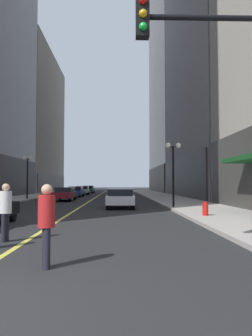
% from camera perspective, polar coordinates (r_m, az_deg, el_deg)
% --- Properties ---
extents(ground_plane, '(200.00, 200.00, 0.00)m').
position_cam_1_polar(ground_plane, '(39.01, -5.48, -5.31)').
color(ground_plane, '#262628').
extents(sidewalk_left, '(4.50, 78.00, 0.15)m').
position_cam_1_polar(sidewalk_left, '(40.42, -17.27, -5.00)').
color(sidewalk_left, '#ADA8A0').
rests_on(sidewalk_left, ground).
extents(sidewalk_right, '(4.50, 78.00, 0.15)m').
position_cam_1_polar(sidewalk_right, '(39.31, 6.65, -5.18)').
color(sidewalk_right, '#ADA8A0').
rests_on(sidewalk_right, ground).
extents(lane_centre_stripe, '(0.16, 70.00, 0.01)m').
position_cam_1_polar(lane_centre_stripe, '(39.01, -5.48, -5.30)').
color(lane_centre_stripe, '#E5D64C').
rests_on(lane_centre_stripe, ground).
extents(building_left_far, '(13.53, 26.00, 28.05)m').
position_cam_1_polar(building_left_far, '(68.01, -18.63, 7.71)').
color(building_left_far, '#A8A399').
rests_on(building_left_far, ground).
extents(building_right_mid, '(10.76, 24.00, 40.55)m').
position_cam_1_polar(building_right_mid, '(44.57, 16.96, 21.79)').
color(building_right_mid, gray).
rests_on(building_right_mid, ground).
extents(building_right_far, '(12.60, 26.00, 55.16)m').
position_cam_1_polar(building_right_far, '(70.31, 10.67, 18.74)').
color(building_right_far, gray).
rests_on(building_right_far, ground).
extents(car_white, '(1.93, 4.53, 1.32)m').
position_cam_1_polar(car_white, '(21.78, -1.00, -5.39)').
color(car_white, silver).
rests_on(car_white, ground).
extents(car_maroon, '(1.84, 4.58, 1.32)m').
position_cam_1_polar(car_maroon, '(31.30, -11.08, -4.56)').
color(car_maroon, maroon).
rests_on(car_maroon, ground).
extents(car_blue, '(1.79, 4.53, 1.32)m').
position_cam_1_polar(car_blue, '(40.28, -9.14, -4.19)').
color(car_blue, navy).
rests_on(car_blue, ground).
extents(car_silver, '(2.06, 4.82, 1.32)m').
position_cam_1_polar(car_silver, '(48.78, -7.91, -3.95)').
color(car_silver, '#B7B7BC').
rests_on(car_silver, ground).
extents(car_green, '(1.88, 4.52, 1.32)m').
position_cam_1_polar(car_green, '(56.63, -6.74, -3.81)').
color(car_green, '#196038').
rests_on(car_green, ground).
extents(pedestrian_in_red_jacket, '(0.44, 0.44, 1.67)m').
position_cam_1_polar(pedestrian_in_red_jacket, '(6.55, -14.26, -9.00)').
color(pedestrian_in_red_jacket, black).
rests_on(pedestrian_in_red_jacket, ground).
extents(pedestrian_in_white_shirt, '(0.39, 0.39, 1.69)m').
position_cam_1_polar(pedestrian_in_white_shirt, '(9.85, -21.06, -6.75)').
color(pedestrian_in_white_shirt, black).
rests_on(pedestrian_in_white_shirt, ground).
extents(traffic_light_near_right, '(3.43, 0.35, 5.65)m').
position_cam_1_polar(traffic_light_near_right, '(7.25, 20.77, 13.81)').
color(traffic_light_near_right, black).
rests_on(traffic_light_near_right, ground).
extents(street_lamp_left_far, '(1.06, 0.36, 4.43)m').
position_cam_1_polar(street_lamp_left_far, '(33.03, -17.48, 0.01)').
color(street_lamp_left_far, black).
rests_on(street_lamp_left_far, ground).
extents(street_lamp_right_mid, '(1.06, 0.36, 4.43)m').
position_cam_1_polar(street_lamp_right_mid, '(21.24, 8.57, 1.43)').
color(street_lamp_right_mid, black).
rests_on(street_lamp_right_mid, ground).
extents(fire_hydrant_right, '(0.28, 0.28, 0.80)m').
position_cam_1_polar(fire_hydrant_right, '(15.67, 14.23, -7.47)').
color(fire_hydrant_right, red).
rests_on(fire_hydrant_right, ground).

